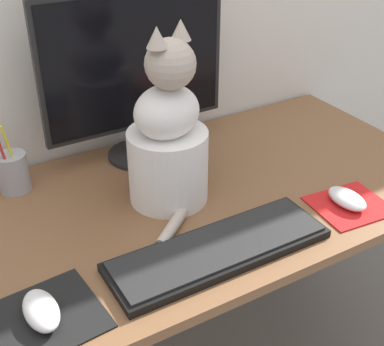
# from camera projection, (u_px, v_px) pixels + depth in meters

# --- Properties ---
(desk) EXTENTS (1.49, 0.68, 0.74)m
(desk) POSITION_uv_depth(u_px,v_px,m) (164.00, 238.00, 1.30)
(desk) COLOR brown
(desk) RESTS_ON ground_plane
(monitor) EXTENTS (0.49, 0.17, 0.44)m
(monitor) POSITION_uv_depth(u_px,v_px,m) (135.00, 71.00, 1.33)
(monitor) COLOR black
(monitor) RESTS_ON desk
(keyboard) EXTENTS (0.47, 0.15, 0.02)m
(keyboard) POSITION_uv_depth(u_px,v_px,m) (219.00, 249.00, 1.10)
(keyboard) COLOR black
(keyboard) RESTS_ON desk
(mousepad_left) EXTENTS (0.22, 0.20, 0.00)m
(mousepad_left) POSITION_uv_depth(u_px,v_px,m) (42.00, 319.00, 0.94)
(mousepad_left) COLOR black
(mousepad_left) RESTS_ON desk
(mousepad_right) EXTENTS (0.18, 0.17, 0.00)m
(mousepad_right) POSITION_uv_depth(u_px,v_px,m) (350.00, 205.00, 1.25)
(mousepad_right) COLOR red
(mousepad_right) RESTS_ON desk
(computer_mouse_left) EXTENTS (0.06, 0.11, 0.03)m
(computer_mouse_left) POSITION_uv_depth(u_px,v_px,m) (41.00, 310.00, 0.94)
(computer_mouse_left) COLOR white
(computer_mouse_left) RESTS_ON mousepad_left
(computer_mouse_right) EXTENTS (0.06, 0.11, 0.03)m
(computer_mouse_right) POSITION_uv_depth(u_px,v_px,m) (347.00, 199.00, 1.24)
(computer_mouse_right) COLOR white
(computer_mouse_right) RESTS_ON mousepad_right
(cat) EXTENTS (0.24, 0.30, 0.42)m
(cat) POSITION_uv_depth(u_px,v_px,m) (168.00, 140.00, 1.20)
(cat) COLOR white
(cat) RESTS_ON desk
(pen_cup) EXTENTS (0.07, 0.07, 0.18)m
(pen_cup) POSITION_uv_depth(u_px,v_px,m) (13.00, 172.00, 1.28)
(pen_cup) COLOR #99999E
(pen_cup) RESTS_ON desk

